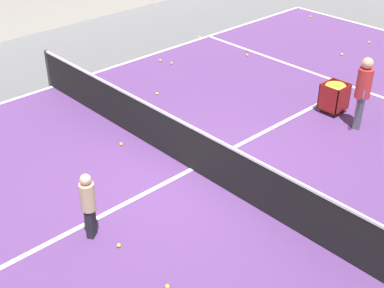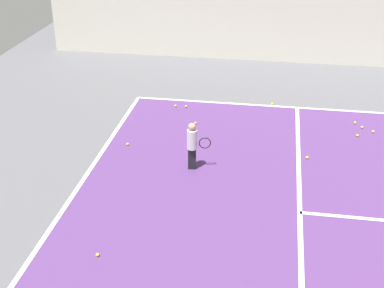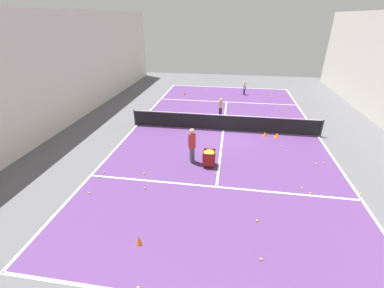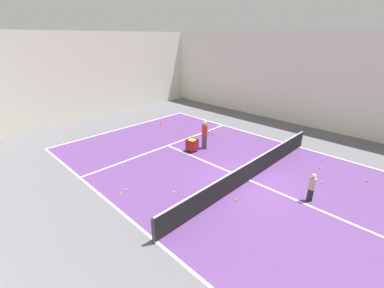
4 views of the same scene
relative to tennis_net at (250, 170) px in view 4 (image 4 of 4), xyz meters
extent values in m
plane|color=#5B5B60|center=(0.00, 0.00, -0.52)|extent=(33.86, 33.86, 0.00)
cube|color=#563370|center=(0.00, 0.00, -0.52)|extent=(11.00, 21.43, 0.00)
cube|color=white|center=(0.00, 10.71, -0.52)|extent=(11.00, 0.10, 0.00)
cube|color=white|center=(-5.50, 0.00, -0.52)|extent=(0.10, 21.43, 0.00)
cube|color=white|center=(5.50, 0.00, -0.52)|extent=(0.10, 21.43, 0.00)
cube|color=white|center=(0.00, 5.89, -0.52)|extent=(11.00, 0.10, 0.00)
cube|color=white|center=(0.00, 0.00, -0.52)|extent=(0.10, 11.78, 0.00)
cube|color=silver|center=(9.79, 0.00, 2.80)|extent=(0.15, 30.16, 6.64)
cube|color=silver|center=(0.00, 15.01, 2.80)|extent=(19.44, 0.15, 6.64)
cylinder|color=#2D2D33|center=(-5.60, 0.00, -0.02)|extent=(0.10, 0.10, 1.01)
cylinder|color=#2D2D33|center=(5.60, 0.00, -0.02)|extent=(0.10, 0.10, 1.01)
cube|color=black|center=(0.00, 0.00, -0.03)|extent=(11.10, 0.03, 0.94)
cube|color=white|center=(0.00, 0.00, 0.46)|extent=(11.10, 0.04, 0.05)
cube|color=#4C4C56|center=(1.31, 4.02, -0.13)|extent=(0.27, 0.32, 0.77)
cylinder|color=#B22D2D|center=(1.31, 4.02, 0.60)|extent=(0.46, 0.46, 0.69)
sphere|color=tan|center=(1.31, 4.02, 1.07)|extent=(0.26, 0.26, 0.26)
torus|color=#2D478C|center=(1.50, 3.73, 0.42)|extent=(0.14, 0.27, 0.28)
cube|color=black|center=(0.33, -2.65, -0.24)|extent=(0.21, 0.23, 0.57)
cylinder|color=tan|center=(0.33, -2.65, 0.30)|extent=(0.35, 0.35, 0.50)
sphere|color=beige|center=(0.33, -2.65, 0.64)|extent=(0.19, 0.19, 0.19)
cube|color=maroon|center=(0.47, 4.25, -0.41)|extent=(0.54, 0.56, 0.02)
cube|color=maroon|center=(0.47, 3.98, -0.09)|extent=(0.54, 0.02, 0.64)
cube|color=maroon|center=(0.47, 4.52, -0.09)|extent=(0.54, 0.02, 0.64)
cube|color=maroon|center=(0.22, 4.25, -0.09)|extent=(0.02, 0.56, 0.64)
cube|color=maroon|center=(0.73, 4.25, -0.09)|extent=(0.02, 0.56, 0.64)
ellipsoid|color=yellow|center=(0.47, 4.25, 0.17)|extent=(0.50, 0.52, 0.16)
cylinder|color=black|center=(0.29, 4.06, -0.46)|extent=(0.05, 0.05, 0.11)
cylinder|color=black|center=(0.66, 4.06, -0.46)|extent=(0.05, 0.05, 0.11)
cylinder|color=black|center=(0.29, 4.45, -0.46)|extent=(0.05, 0.05, 0.11)
cylinder|color=black|center=(0.66, 4.45, -0.46)|extent=(0.05, 0.05, 0.11)
cone|color=orange|center=(-2.42, 0.48, -0.39)|extent=(0.26, 0.26, 0.26)
cone|color=orange|center=(2.13, 9.20, -0.35)|extent=(0.18, 0.18, 0.34)
cone|color=orange|center=(-3.10, 0.51, -0.39)|extent=(0.28, 0.28, 0.25)
sphere|color=yellow|center=(0.10, 4.96, -0.48)|extent=(0.07, 0.07, 0.07)
sphere|color=yellow|center=(-1.50, 9.21, -0.48)|extent=(0.07, 0.07, 0.07)
sphere|color=yellow|center=(4.92, 7.10, -0.48)|extent=(0.07, 0.07, 0.07)
sphere|color=yellow|center=(3.53, -1.93, -0.48)|extent=(0.07, 0.07, 0.07)
sphere|color=yellow|center=(3.78, -3.99, -0.48)|extent=(0.07, 0.07, 0.07)
sphere|color=yellow|center=(-3.20, 1.73, -0.48)|extent=(0.07, 0.07, 0.07)
sphere|color=yellow|center=(-4.39, 10.02, -0.48)|extent=(0.07, 0.07, 0.07)
sphere|color=yellow|center=(3.23, 5.44, -0.48)|extent=(0.07, 0.07, 0.07)
sphere|color=yellow|center=(2.13, -2.50, -0.48)|extent=(0.07, 0.07, 0.07)
sphere|color=yellow|center=(1.68, 10.57, -0.48)|extent=(0.07, 0.07, 0.07)
sphere|color=yellow|center=(-1.49, 7.65, -0.48)|extent=(0.07, 0.07, 0.07)
sphere|color=yellow|center=(-3.67, 5.77, -0.48)|extent=(0.07, 0.07, 0.07)
sphere|color=yellow|center=(-1.76, -0.49, -0.48)|extent=(0.07, 0.07, 0.07)
sphere|color=yellow|center=(5.02, 5.58, -0.48)|extent=(0.07, 0.07, 0.07)
sphere|color=yellow|center=(-5.58, 5.55, -0.48)|extent=(0.07, 0.07, 0.07)
sphere|color=yellow|center=(0.88, -2.49, -0.48)|extent=(0.07, 0.07, 0.07)
sphere|color=yellow|center=(-4.50, 3.37, -0.48)|extent=(0.07, 0.07, 0.07)
sphere|color=yellow|center=(5.02, 5.99, -0.48)|extent=(0.07, 0.07, 0.07)
sphere|color=yellow|center=(2.85, 6.46, -0.48)|extent=(0.07, 0.07, 0.07)
sphere|color=yellow|center=(-4.89, 3.27, -0.48)|extent=(0.07, 0.07, 0.07)
sphere|color=yellow|center=(-3.42, 5.49, -0.48)|extent=(0.07, 0.07, 0.07)
camera|label=1|loc=(6.66, -6.21, 5.52)|focal=50.00mm
camera|label=2|loc=(9.32, -6.59, 5.72)|focal=50.00mm
camera|label=3|loc=(-0.33, 14.53, 5.72)|focal=24.00mm
camera|label=4|loc=(-9.32, -5.42, 5.72)|focal=24.00mm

